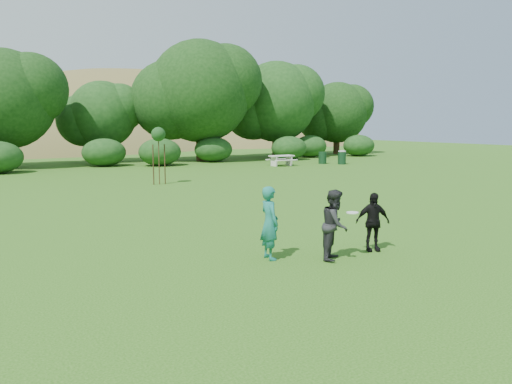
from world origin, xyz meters
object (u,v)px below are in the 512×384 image
(player_grey, at_px, (335,225))
(trash_can_lidded, at_px, (342,157))
(trash_can_near, at_px, (322,158))
(sapling, at_px, (158,136))
(player_black, at_px, (373,222))
(picnic_table, at_px, (282,159))
(player_teal, at_px, (270,223))

(player_grey, height_order, trash_can_lidded, player_grey)
(player_grey, bearing_deg, trash_can_near, 12.19)
(trash_can_near, relative_size, sapling, 0.32)
(sapling, distance_m, trash_can_lidded, 16.93)
(player_black, bearing_deg, sapling, 112.57)
(player_grey, relative_size, trash_can_lidded, 1.50)
(trash_can_near, height_order, sapling, sapling)
(picnic_table, bearing_deg, sapling, -152.47)
(trash_can_near, bearing_deg, trash_can_lidded, -48.48)
(player_grey, height_order, sapling, sapling)
(player_teal, relative_size, trash_can_lidded, 1.57)
(trash_can_lidded, bearing_deg, player_grey, -131.42)
(player_black, xyz_separation_m, trash_can_near, (15.50, 21.07, -0.25))
(player_black, bearing_deg, player_teal, -171.01)
(player_black, distance_m, trash_can_lidded, 25.89)
(trash_can_near, relative_size, picnic_table, 0.50)
(sapling, distance_m, picnic_table, 13.05)
(player_teal, height_order, player_grey, player_teal)
(player_teal, height_order, player_black, player_teal)
(player_teal, bearing_deg, trash_can_lidded, -38.18)
(player_teal, xyz_separation_m, trash_can_lidded, (18.96, 19.31, -0.28))
(player_teal, relative_size, player_black, 1.17)
(player_teal, height_order, sapling, sapling)
(picnic_table, bearing_deg, player_grey, -121.56)
(player_teal, xyz_separation_m, player_grey, (1.24, -0.77, -0.04))
(player_black, distance_m, trash_can_near, 26.16)
(player_black, height_order, sapling, sapling)
(trash_can_near, xyz_separation_m, picnic_table, (-3.70, 0.06, 0.07))
(picnic_table, relative_size, trash_can_lidded, 1.71)
(sapling, relative_size, trash_can_lidded, 2.71)
(player_teal, distance_m, trash_can_near, 27.21)
(player_teal, bearing_deg, player_black, -98.60)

